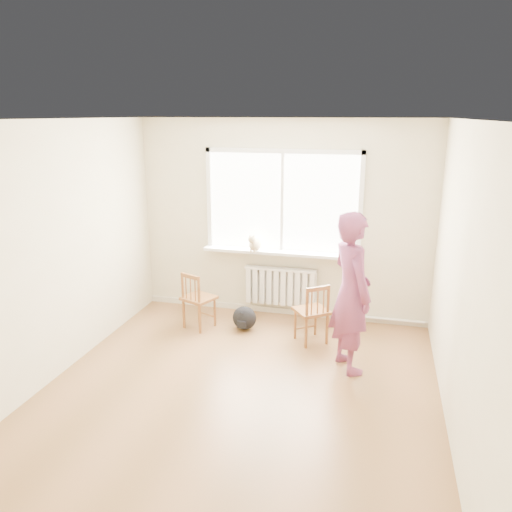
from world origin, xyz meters
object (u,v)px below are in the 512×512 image
Objects in this scene: cat at (255,243)px; backpack at (244,318)px; person at (351,293)px; chair_left at (197,300)px; chair_right at (313,313)px.

cat reaches higher than backpack.
person reaches higher than backpack.
cat is (0.64, 0.59, 0.67)m from chair_left.
chair_left is 1.00× the size of chair_right.
chair_left is 2.45× the size of backpack.
backpack is at bearing 33.14° from person.
person is 4.60× the size of cat.
backpack is (-0.02, -0.47, -0.90)m from cat.
person is 5.64× the size of backpack.
chair_right is at bearing -28.79° from cat.
chair_right is 1.30m from cat.
chair_left is at bearing 43.54° from person.
chair_right is 0.97m from backpack.
person is 1.82m from cat.
chair_right is 1.99× the size of cat.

